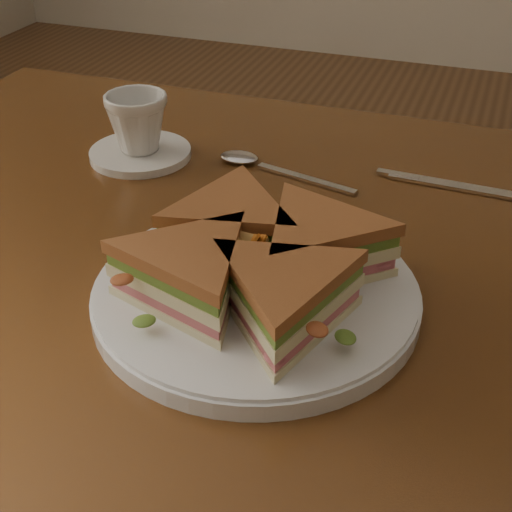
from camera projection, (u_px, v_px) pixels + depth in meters
The scene contains 8 objects.
table at pixel (297, 337), 0.75m from camera, with size 1.20×0.80×0.75m.
plate at pixel (256, 296), 0.63m from camera, with size 0.29×0.29×0.02m, color silver.
sandwich_wedges at pixel (256, 261), 0.61m from camera, with size 0.29×0.29×0.06m.
crisps_mound at pixel (256, 265), 0.61m from camera, with size 0.09×0.09×0.05m, color orange, non-canonical shape.
spoon at pixel (255, 163), 0.87m from camera, with size 0.18×0.06×0.01m.
knife at pixel (462, 188), 0.82m from camera, with size 0.22×0.03×0.00m.
saucer at pixel (140, 153), 0.89m from camera, with size 0.13×0.13×0.01m, color silver.
coffee_cup at pixel (138, 123), 0.87m from camera, with size 0.08×0.08×0.07m, color silver.
Camera 1 is at (0.16, -0.56, 1.13)m, focal length 50.00 mm.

